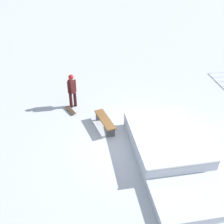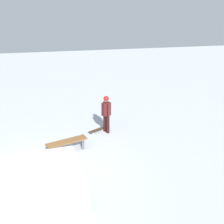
{
  "view_description": "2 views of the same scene",
  "coord_description": "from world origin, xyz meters",
  "px_view_note": "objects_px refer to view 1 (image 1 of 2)",
  "views": [
    {
      "loc": [
        8.9,
        -2.36,
        7.51
      ],
      "look_at": [
        -0.94,
        -1.2,
        0.9
      ],
      "focal_mm": 45.48,
      "sensor_mm": 36.0,
      "label": 1
    },
    {
      "loc": [
        -0.4,
        7.72,
        5.15
      ],
      "look_at": [
        -3.22,
        -2.75,
        1.0
      ],
      "focal_mm": 42.05,
      "sensor_mm": 36.0,
      "label": 2
    }
  ],
  "objects_px": {
    "park_bench": "(105,121)",
    "skateboard": "(71,110)",
    "skater": "(72,89)",
    "skate_ramp": "(169,149)"
  },
  "relations": [
    {
      "from": "skate_ramp",
      "to": "park_bench",
      "type": "height_order",
      "value": "skate_ramp"
    },
    {
      "from": "skater",
      "to": "skateboard",
      "type": "height_order",
      "value": "skater"
    },
    {
      "from": "skater",
      "to": "park_bench",
      "type": "height_order",
      "value": "skater"
    },
    {
      "from": "skateboard",
      "to": "park_bench",
      "type": "distance_m",
      "value": 2.14
    },
    {
      "from": "skate_ramp",
      "to": "park_bench",
      "type": "relative_size",
      "value": 3.36
    },
    {
      "from": "skate_ramp",
      "to": "skateboard",
      "type": "xyz_separation_m",
      "value": [
        -3.56,
        -3.79,
        -0.24
      ]
    },
    {
      "from": "skateboard",
      "to": "park_bench",
      "type": "relative_size",
      "value": 0.49
    },
    {
      "from": "skater",
      "to": "skate_ramp",
      "type": "bearing_deg",
      "value": 18.68
    },
    {
      "from": "park_bench",
      "to": "skateboard",
      "type": "bearing_deg",
      "value": -134.36
    },
    {
      "from": "skate_ramp",
      "to": "skateboard",
      "type": "bearing_deg",
      "value": -136.32
    }
  ]
}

